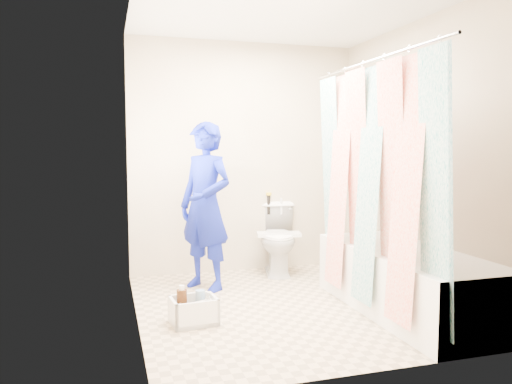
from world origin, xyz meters
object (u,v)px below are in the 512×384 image
object	(u,v)px
bathtub	(406,279)
toilet	(278,238)
cleaning_caddy	(195,311)
plumber	(205,206)

from	to	relation	value
bathtub	toilet	bearing A→B (deg)	110.07
cleaning_caddy	bathtub	bearing A→B (deg)	-13.22
plumber	toilet	bearing A→B (deg)	76.62
cleaning_caddy	toilet	bearing A→B (deg)	44.14
plumber	cleaning_caddy	xyz separation A→B (m)	(-0.26, -0.91, -0.68)
bathtub	toilet	world-z (taller)	toilet
cleaning_caddy	plumber	bearing A→B (deg)	68.71
toilet	plumber	distance (m)	1.00
bathtub	toilet	size ratio (longest dim) A/B	2.42
plumber	cleaning_caddy	bearing A→B (deg)	-53.38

